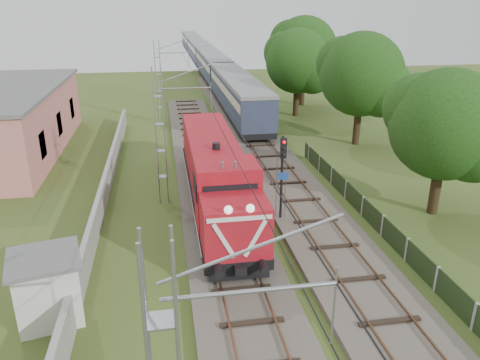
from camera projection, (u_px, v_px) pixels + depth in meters
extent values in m
plane|color=#384D1D|center=(249.00, 319.00, 17.83)|extent=(140.00, 140.00, 0.00)
cube|color=#6B6054|center=(224.00, 232.00, 24.23)|extent=(4.20, 70.00, 0.30)
cube|color=black|center=(224.00, 229.00, 24.15)|extent=(2.40, 70.00, 0.10)
cube|color=brown|center=(208.00, 229.00, 24.00)|extent=(0.08, 70.00, 0.05)
cube|color=brown|center=(240.00, 226.00, 24.26)|extent=(0.08, 70.00, 0.05)
cube|color=#6B6054|center=(265.00, 153.00, 36.98)|extent=(4.20, 80.00, 0.30)
cube|color=black|center=(265.00, 151.00, 36.91)|extent=(2.40, 80.00, 0.10)
cube|color=brown|center=(254.00, 150.00, 36.75)|extent=(0.08, 80.00, 0.05)
cube|color=brown|center=(275.00, 149.00, 37.01)|extent=(0.08, 80.00, 0.05)
cylinder|color=gray|center=(250.00, 291.00, 7.80)|extent=(3.00, 0.08, 0.08)
cylinder|color=gray|center=(184.00, 88.00, 26.24)|extent=(3.00, 0.08, 0.08)
cylinder|color=gray|center=(173.00, 53.00, 44.67)|extent=(3.00, 0.08, 0.08)
cylinder|color=black|center=(211.00, 110.00, 26.93)|extent=(0.03, 70.00, 0.03)
cylinder|color=black|center=(211.00, 87.00, 26.47)|extent=(0.03, 70.00, 0.03)
cube|color=#9E9E99|center=(104.00, 193.00, 27.62)|extent=(0.25, 40.00, 1.50)
cube|color=#CC6E6E|center=(6.00, 122.00, 36.74)|extent=(8.00, 20.00, 5.00)
cube|color=#606060|center=(0.00, 89.00, 35.82)|extent=(8.40, 20.40, 0.25)
cube|color=black|center=(42.00, 145.00, 31.93)|extent=(0.10, 1.60, 1.80)
cube|color=black|center=(59.00, 124.00, 37.46)|extent=(0.10, 1.60, 1.80)
cube|color=black|center=(71.00, 108.00, 42.99)|extent=(0.10, 1.60, 1.80)
cube|color=black|center=(407.00, 250.00, 21.61)|extent=(0.05, 32.00, 1.15)
cube|color=#9E9E99|center=(309.00, 153.00, 35.44)|extent=(0.12, 0.12, 1.20)
cube|color=black|center=(216.00, 192.00, 27.12)|extent=(2.95, 16.72, 0.49)
cube|color=black|center=(229.00, 241.00, 22.24)|extent=(2.16, 3.54, 0.49)
cube|color=black|center=(207.00, 167.00, 32.21)|extent=(2.16, 3.54, 0.49)
cube|color=black|center=(239.00, 275.00, 19.64)|extent=(2.56, 0.25, 0.34)
cube|color=#AC131D|center=(235.00, 225.00, 20.06)|extent=(2.85, 2.46, 2.26)
sphere|color=white|center=(228.00, 210.00, 18.45)|extent=(0.35, 0.35, 0.35)
sphere|color=white|center=(250.00, 208.00, 18.58)|extent=(0.35, 0.35, 0.35)
cube|color=silver|center=(224.00, 241.00, 18.82)|extent=(0.99, 0.06, 1.65)
cube|color=silver|center=(255.00, 238.00, 19.02)|extent=(0.99, 0.06, 1.65)
cube|color=silver|center=(240.00, 219.00, 18.59)|extent=(2.66, 0.06, 0.18)
cube|color=#AC131D|center=(227.00, 194.00, 22.12)|extent=(2.95, 2.36, 3.15)
cube|color=black|center=(231.00, 194.00, 20.84)|extent=(2.46, 0.06, 0.89)
cube|color=#AC131D|center=(211.00, 155.00, 28.80)|extent=(2.75, 11.90, 2.56)
cylinder|color=black|center=(216.00, 147.00, 25.53)|extent=(0.43, 0.43, 0.39)
cylinder|color=gray|center=(222.00, 166.00, 20.74)|extent=(0.12, 0.12, 0.34)
cylinder|color=gray|center=(236.00, 165.00, 20.83)|extent=(0.12, 0.12, 0.34)
cube|color=black|center=(238.00, 108.00, 48.95)|extent=(2.97, 22.57, 0.51)
cube|color=#2E374D|center=(238.00, 93.00, 48.37)|extent=(3.08, 22.57, 2.77)
cube|color=beige|center=(238.00, 88.00, 48.18)|extent=(3.12, 21.66, 0.77)
cube|color=gray|center=(238.00, 78.00, 47.82)|extent=(3.13, 22.57, 0.36)
cube|color=black|center=(213.00, 76.00, 70.70)|extent=(2.97, 22.57, 0.51)
cube|color=#2E374D|center=(212.00, 65.00, 70.11)|extent=(3.08, 22.57, 2.77)
cube|color=beige|center=(212.00, 61.00, 69.93)|extent=(3.12, 21.66, 0.77)
cube|color=gray|center=(212.00, 54.00, 69.57)|extent=(3.13, 22.57, 0.36)
cube|color=black|center=(199.00, 59.00, 92.44)|extent=(2.97, 22.57, 0.51)
cube|color=#2E374D|center=(199.00, 50.00, 91.86)|extent=(3.08, 22.57, 2.77)
cube|color=beige|center=(199.00, 47.00, 91.68)|extent=(3.12, 21.66, 0.77)
cube|color=gray|center=(199.00, 42.00, 91.31)|extent=(3.13, 22.57, 0.36)
cube|color=black|center=(191.00, 48.00, 114.19)|extent=(2.97, 22.57, 0.51)
cube|color=#2E374D|center=(191.00, 41.00, 113.60)|extent=(3.08, 22.57, 2.77)
cube|color=beige|center=(191.00, 39.00, 113.42)|extent=(3.12, 21.66, 0.77)
cube|color=gray|center=(191.00, 34.00, 113.06)|extent=(3.13, 22.57, 0.36)
cylinder|color=black|center=(282.00, 181.00, 24.85)|extent=(0.14, 0.14, 4.89)
cube|color=black|center=(283.00, 148.00, 24.05)|extent=(0.38, 0.28, 1.07)
sphere|color=red|center=(284.00, 142.00, 23.82)|extent=(0.18, 0.18, 0.18)
sphere|color=black|center=(284.00, 149.00, 23.94)|extent=(0.18, 0.18, 0.18)
sphere|color=black|center=(284.00, 155.00, 24.06)|extent=(0.18, 0.18, 0.18)
cube|color=#1B4AA2|center=(283.00, 176.00, 24.64)|extent=(0.54, 0.16, 0.39)
cube|color=silver|center=(48.00, 290.00, 17.53)|extent=(2.67, 2.67, 2.45)
cube|color=#606060|center=(43.00, 259.00, 17.06)|extent=(3.07, 3.07, 0.17)
cylinder|color=#372A16|center=(436.00, 183.00, 26.22)|extent=(0.59, 0.59, 3.68)
sphere|color=#15380F|center=(446.00, 125.00, 25.03)|extent=(6.03, 6.03, 6.03)
sphere|color=#15380F|center=(474.00, 143.00, 24.68)|extent=(4.22, 4.22, 4.22)
sphere|color=#15380F|center=(419.00, 109.00, 25.60)|extent=(3.92, 3.92, 3.92)
cylinder|color=#372A16|center=(357.00, 120.00, 39.18)|extent=(0.59, 0.59, 4.16)
sphere|color=#15380F|center=(362.00, 74.00, 37.83)|extent=(6.80, 6.80, 6.80)
sphere|color=#15380F|center=(382.00, 88.00, 37.44)|extent=(4.76, 4.76, 4.76)
sphere|color=#15380F|center=(343.00, 63.00, 38.48)|extent=(4.42, 4.42, 4.42)
cylinder|color=#372A16|center=(296.00, 97.00, 49.21)|extent=(0.61, 0.61, 4.04)
sphere|color=#15380F|center=(298.00, 61.00, 47.91)|extent=(6.60, 6.60, 6.60)
sphere|color=#15380F|center=(313.00, 71.00, 47.53)|extent=(4.62, 4.62, 4.62)
sphere|color=#15380F|center=(284.00, 53.00, 48.54)|extent=(4.29, 4.29, 4.29)
cylinder|color=#372A16|center=(302.00, 86.00, 54.29)|extent=(0.62, 0.62, 4.51)
sphere|color=#15380F|center=(304.00, 49.00, 52.84)|extent=(7.37, 7.37, 7.37)
sphere|color=#15380F|center=(319.00, 59.00, 52.41)|extent=(5.16, 5.16, 5.16)
sphere|color=#15380F|center=(290.00, 41.00, 53.54)|extent=(4.79, 4.79, 4.79)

